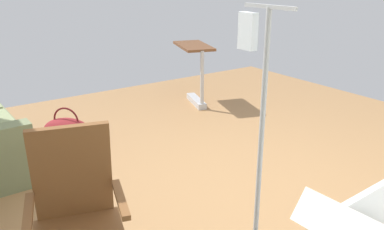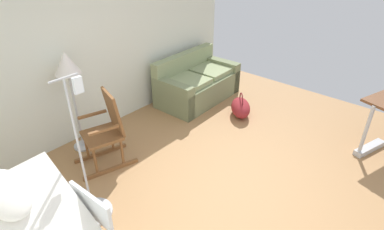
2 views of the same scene
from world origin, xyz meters
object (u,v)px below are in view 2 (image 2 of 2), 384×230
object	(u,v)px
couch	(197,84)
rocking_chair	(107,131)
floor_lamp	(68,70)
overbed_table	(382,118)
iv_pole	(90,197)
duffel_bag	(241,107)

from	to	relation	value
couch	rocking_chair	bearing A→B (deg)	-171.60
couch	rocking_chair	world-z (taller)	rocking_chair
floor_lamp	overbed_table	bearing A→B (deg)	-49.88
overbed_table	iv_pole	xyz separation A→B (m)	(-3.42, 2.06, -0.28)
duffel_bag	iv_pole	xyz separation A→B (m)	(-2.99, 0.02, 0.10)
couch	floor_lamp	xyz separation A→B (m)	(-2.33, 0.26, 0.92)
rocking_chair	duffel_bag	size ratio (longest dim) A/B	1.67
rocking_chair	floor_lamp	size ratio (longest dim) A/B	0.71
rocking_chair	iv_pole	bearing A→B (deg)	-138.36
rocking_chair	overbed_table	distance (m)	3.82
couch	iv_pole	world-z (taller)	iv_pole
rocking_chair	iv_pole	distance (m)	1.00
couch	overbed_table	xyz separation A→B (m)	(0.44, -3.03, 0.23)
floor_lamp	rocking_chair	bearing A→B (deg)	-83.54
overbed_table	iv_pole	world-z (taller)	iv_pole
duffel_bag	iv_pole	distance (m)	2.99
overbed_table	duffel_bag	bearing A→B (deg)	102.07
rocking_chair	overbed_table	size ratio (longest dim) A/B	1.19
overbed_table	rocking_chair	bearing A→B (deg)	135.10
iv_pole	rocking_chair	bearing A→B (deg)	41.64
overbed_table	iv_pole	distance (m)	4.01
iv_pole	couch	bearing A→B (deg)	18.07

